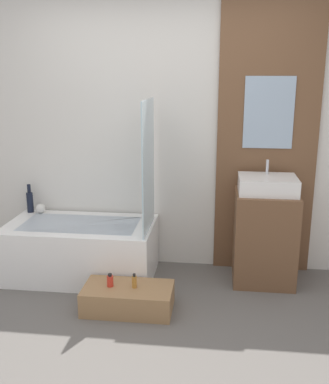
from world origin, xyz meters
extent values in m
plane|color=#605B56|center=(0.00, 0.00, 0.00)|extent=(12.00, 12.00, 0.00)
cube|color=silver|center=(0.00, 1.58, 1.30)|extent=(4.20, 0.06, 2.60)
cube|color=brown|center=(0.95, 1.53, 1.30)|extent=(0.89, 0.03, 2.60)
cube|color=#9EB2C6|center=(0.95, 1.51, 1.49)|extent=(0.43, 0.01, 0.63)
cube|color=white|center=(-0.71, 1.17, 0.25)|extent=(1.34, 0.73, 0.50)
cube|color=silver|center=(-0.71, 1.17, 0.50)|extent=(1.04, 0.51, 0.01)
cube|color=silver|center=(-0.07, 1.12, 1.06)|extent=(0.01, 0.60, 1.12)
cube|color=#997047|center=(-0.16, 0.59, 0.10)|extent=(0.71, 0.37, 0.20)
cube|color=brown|center=(0.95, 1.26, 0.41)|extent=(0.53, 0.49, 0.82)
cube|color=white|center=(0.95, 1.26, 0.90)|extent=(0.50, 0.39, 0.14)
cylinder|color=silver|center=(0.95, 1.37, 1.03)|extent=(0.02, 0.02, 0.13)
cylinder|color=black|center=(-1.30, 1.45, 0.60)|extent=(0.06, 0.06, 0.20)
cylinder|color=black|center=(-1.30, 1.45, 0.74)|extent=(0.03, 0.03, 0.08)
sphere|color=silver|center=(-1.19, 1.43, 0.55)|extent=(0.09, 0.09, 0.09)
cylinder|color=red|center=(-0.30, 0.59, 0.24)|extent=(0.05, 0.05, 0.09)
cylinder|color=black|center=(-0.30, 0.59, 0.29)|extent=(0.03, 0.03, 0.02)
cylinder|color=#B2752D|center=(-0.11, 0.59, 0.24)|extent=(0.04, 0.04, 0.10)
cylinder|color=black|center=(-0.11, 0.59, 0.30)|extent=(0.02, 0.02, 0.02)
camera|label=1|loc=(0.51, -2.57, 1.84)|focal=42.00mm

